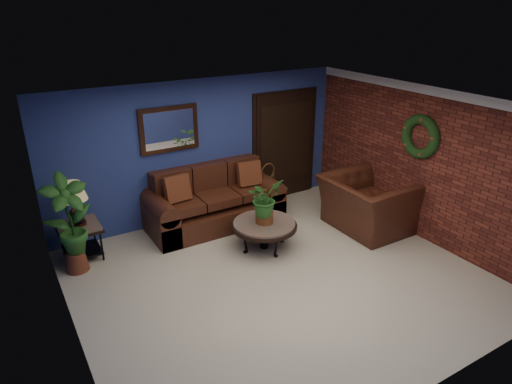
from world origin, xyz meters
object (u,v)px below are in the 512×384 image
end_table (80,232)px  table_lamp (74,199)px  armchair (366,204)px  sofa (213,205)px  side_chair (271,183)px  coffee_table (264,226)px

end_table → table_lamp: table_lamp is taller
end_table → armchair: armchair is taller
sofa → side_chair: (1.25, 0.02, 0.15)m
coffee_table → end_table: bearing=155.3°
coffee_table → end_table: size_ratio=1.68×
armchair → table_lamp: bearing=71.3°
sofa → end_table: (-2.27, -0.04, 0.09)m
sofa → coffee_table: 1.26m
end_table → side_chair: size_ratio=0.71×
sofa → side_chair: bearing=1.1°
armchair → sofa: bearing=54.6°
side_chair → armchair: (0.93, -1.58, -0.04)m
end_table → table_lamp: bearing=-63.4°
coffee_table → side_chair: (0.94, 1.25, 0.10)m
sofa → armchair: size_ratio=1.68×
sofa → table_lamp: (-2.27, -0.04, 0.65)m
sofa → table_lamp: 2.36m
end_table → armchair: size_ratio=0.44×
table_lamp → sofa: bearing=1.0°
coffee_table → armchair: bearing=-10.1°
coffee_table → end_table: 2.84m
sofa → armchair: bearing=-35.6°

